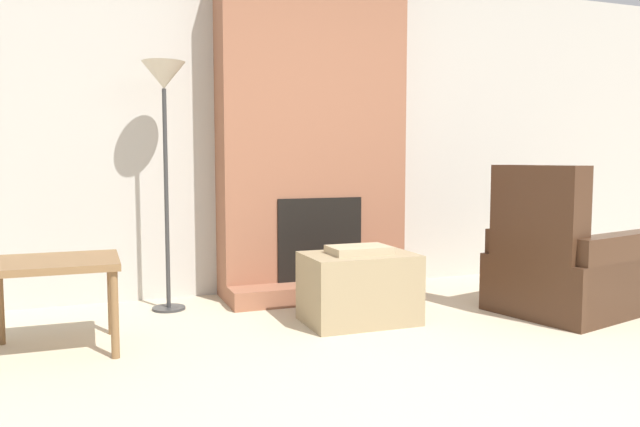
# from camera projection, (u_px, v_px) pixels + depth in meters

# --- Properties ---
(ground_plane) EXTENTS (24.00, 24.00, 0.00)m
(ground_plane) POSITION_uv_depth(u_px,v_px,m) (510.00, 410.00, 2.69)
(ground_plane) COLOR beige
(wall_back) EXTENTS (7.67, 0.06, 2.60)m
(wall_back) POSITION_uv_depth(u_px,v_px,m) (303.00, 132.00, 5.14)
(wall_back) COLOR #BCB7AD
(wall_back) RESTS_ON ground_plane
(fireplace) EXTENTS (1.48, 0.64, 2.60)m
(fireplace) POSITION_uv_depth(u_px,v_px,m) (312.00, 137.00, 4.94)
(fireplace) COLOR #935B42
(fireplace) RESTS_ON ground_plane
(ottoman) EXTENTS (0.72, 0.49, 0.51)m
(ottoman) POSITION_uv_depth(u_px,v_px,m) (359.00, 287.00, 4.11)
(ottoman) COLOR #998460
(ottoman) RESTS_ON ground_plane
(armchair) EXTENTS (1.17, 1.03, 1.04)m
(armchair) POSITION_uv_depth(u_px,v_px,m) (564.00, 271.00, 4.38)
(armchair) COLOR #422819
(armchair) RESTS_ON ground_plane
(side_table) EXTENTS (0.69, 0.58, 0.52)m
(side_table) POSITION_uv_depth(u_px,v_px,m) (54.00, 272.00, 3.48)
(side_table) COLOR brown
(side_table) RESTS_ON ground_plane
(floor_lamp_left) EXTENTS (0.30, 0.30, 1.75)m
(floor_lamp_left) POSITION_uv_depth(u_px,v_px,m) (164.00, 97.00, 4.34)
(floor_lamp_left) COLOR #333333
(floor_lamp_left) RESTS_ON ground_plane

